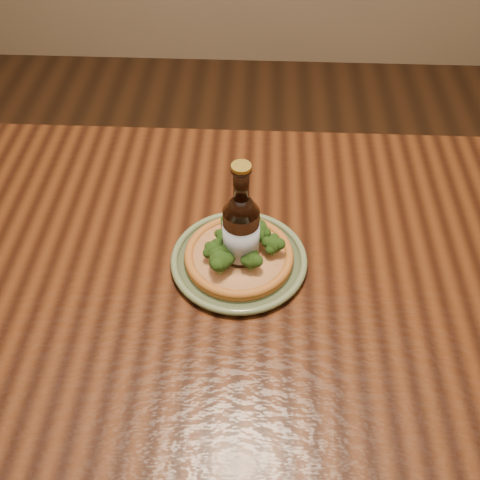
{
  "coord_description": "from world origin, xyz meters",
  "views": [
    {
      "loc": [
        0.13,
        -0.62,
        1.59
      ],
      "look_at": [
        0.1,
        0.1,
        0.82
      ],
      "focal_mm": 42.0,
      "sensor_mm": 36.0,
      "label": 1
    }
  ],
  "objects_px": {
    "beer_bottle": "(241,232)",
    "pizza": "(239,253)",
    "table": "(193,293)",
    "plate": "(239,260)"
  },
  "relations": [
    {
      "from": "beer_bottle",
      "to": "pizza",
      "type": "bearing_deg",
      "value": 105.26
    },
    {
      "from": "table",
      "to": "pizza",
      "type": "relative_size",
      "value": 7.51
    },
    {
      "from": "table",
      "to": "beer_bottle",
      "type": "xyz_separation_m",
      "value": [
        0.1,
        0.0,
        0.19
      ]
    },
    {
      "from": "table",
      "to": "beer_bottle",
      "type": "bearing_deg",
      "value": 1.89
    },
    {
      "from": "plate",
      "to": "pizza",
      "type": "relative_size",
      "value": 1.26
    },
    {
      "from": "beer_bottle",
      "to": "table",
      "type": "bearing_deg",
      "value": 159.24
    },
    {
      "from": "table",
      "to": "pizza",
      "type": "distance_m",
      "value": 0.16
    },
    {
      "from": "table",
      "to": "plate",
      "type": "height_order",
      "value": "plate"
    },
    {
      "from": "table",
      "to": "pizza",
      "type": "xyz_separation_m",
      "value": [
        0.1,
        0.01,
        0.12
      ]
    },
    {
      "from": "pizza",
      "to": "table",
      "type": "bearing_deg",
      "value": -175.25
    }
  ]
}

